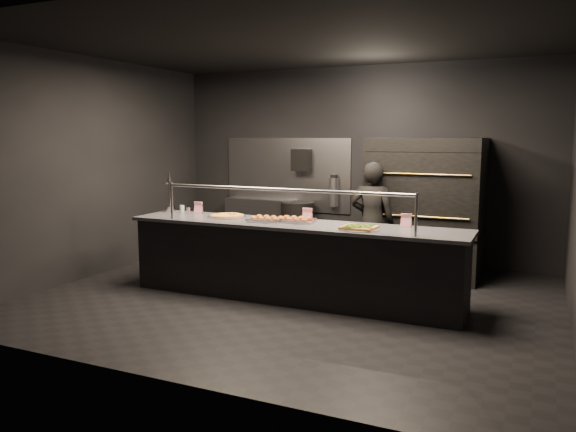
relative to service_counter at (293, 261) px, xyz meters
The scene contains 15 objects.
room 1.03m from the service_counter, 115.57° to the left, with size 6.04×6.00×3.00m.
service_counter is the anchor object (origin of this frame).
pizza_oven 2.30m from the service_counter, 57.73° to the left, with size 1.50×1.23×1.91m.
prep_shelf 2.82m from the service_counter, 124.59° to the left, with size 1.20×0.35×0.90m, color #99999E.
towel_dispenser 2.78m from the service_counter, 110.63° to the left, with size 0.30×0.20×0.35m, color black.
fire_extinguisher 2.50m from the service_counter, 98.30° to the left, with size 0.14×0.14×0.51m.
beer_tap 2.00m from the service_counter, behind, with size 0.14×0.21×0.56m.
round_pizza 1.06m from the service_counter, behind, with size 0.49×0.49×0.03m.
slider_tray_a 0.58m from the service_counter, behind, with size 0.50×0.43×0.07m.
slider_tray_b 0.49m from the service_counter, 90.18° to the left, with size 0.48×0.39×0.07m.
square_pizza 0.98m from the service_counter, ahead, with size 0.45×0.45×0.05m.
condiment_jar 1.76m from the service_counter, behind, with size 0.15×0.06×0.10m.
tent_cards 0.60m from the service_counter, 100.34° to the left, with size 2.89×0.04×0.15m.
trash_bin 2.40m from the service_counter, 112.06° to the left, with size 0.53×0.53×0.89m, color black.
worker 1.40m from the service_counter, 62.95° to the left, with size 0.59×0.39×1.61m, color black.
Camera 1 is at (2.63, -5.97, 1.94)m, focal length 35.00 mm.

